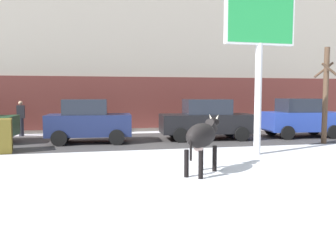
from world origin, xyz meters
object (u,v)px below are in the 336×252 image
(billboard, at_px, (260,28))
(pedestrian_far_left, at_px, (96,117))
(car_navy_hatchback, at_px, (88,121))
(pedestrian_near_billboard, at_px, (21,118))
(car_black_sedan, at_px, (207,120))
(cow_black, at_px, (202,136))
(car_blue_hatchback, at_px, (301,118))
(bare_tree_left_lot, at_px, (326,94))

(billboard, xyz_separation_m, pedestrian_far_left, (-5.29, 7.58, -3.43))
(car_navy_hatchback, relative_size, pedestrian_near_billboard, 2.09)
(car_black_sedan, bearing_deg, cow_black, -109.47)
(pedestrian_near_billboard, xyz_separation_m, pedestrian_far_left, (3.64, 0.00, 0.00))
(car_navy_hatchback, distance_m, car_black_sedan, 5.27)
(car_navy_hatchback, distance_m, pedestrian_near_billboard, 4.65)
(car_blue_hatchback, bearing_deg, car_navy_hatchback, 179.30)
(car_black_sedan, relative_size, pedestrian_near_billboard, 2.49)
(pedestrian_far_left, bearing_deg, car_navy_hatchback, -96.73)
(car_navy_hatchback, bearing_deg, car_blue_hatchback, -0.70)
(cow_black, xyz_separation_m, pedestrian_near_billboard, (-6.13, 10.07, -0.11))
(car_blue_hatchback, distance_m, pedestrian_near_billboard, 13.68)
(pedestrian_far_left, bearing_deg, cow_black, -76.10)
(car_navy_hatchback, relative_size, car_blue_hatchback, 1.00)
(car_black_sedan, distance_m, bare_tree_left_lot, 5.13)
(car_navy_hatchback, xyz_separation_m, car_black_sedan, (5.27, 0.01, -0.02))
(pedestrian_far_left, bearing_deg, bare_tree_left_lot, -31.33)
(car_navy_hatchback, xyz_separation_m, pedestrian_near_billboard, (-3.25, 3.32, -0.05))
(pedestrian_far_left, xyz_separation_m, bare_tree_left_lot, (9.29, -5.65, 1.22))
(cow_black, height_order, pedestrian_near_billboard, pedestrian_near_billboard)
(cow_black, relative_size, bare_tree_left_lot, 0.43)
(cow_black, relative_size, car_blue_hatchback, 0.48)
(billboard, distance_m, car_blue_hatchback, 6.87)
(billboard, distance_m, car_navy_hatchback, 7.87)
(car_black_sedan, bearing_deg, car_blue_hatchback, -1.66)
(car_blue_hatchback, bearing_deg, bare_tree_left_lot, -97.97)
(car_blue_hatchback, height_order, pedestrian_far_left, car_blue_hatchback)
(car_navy_hatchback, xyz_separation_m, car_blue_hatchback, (9.99, -0.12, 0.00))
(billboard, relative_size, pedestrian_far_left, 3.21)
(pedestrian_near_billboard, height_order, bare_tree_left_lot, bare_tree_left_lot)
(billboard, xyz_separation_m, car_black_sedan, (-0.41, 4.27, -3.41))
(cow_black, relative_size, car_black_sedan, 0.40)
(pedestrian_near_billboard, distance_m, pedestrian_far_left, 3.64)
(car_navy_hatchback, relative_size, bare_tree_left_lot, 0.90)
(cow_black, xyz_separation_m, bare_tree_left_lot, (6.80, 4.42, 1.10))
(billboard, relative_size, car_black_sedan, 1.29)
(cow_black, height_order, car_black_sedan, car_black_sedan)
(car_black_sedan, relative_size, bare_tree_left_lot, 1.08)
(cow_black, height_order, billboard, billboard)
(car_navy_hatchback, bearing_deg, pedestrian_near_billboard, 134.34)
(pedestrian_near_billboard, bearing_deg, cow_black, -58.67)
(pedestrian_near_billboard, bearing_deg, car_blue_hatchback, -14.59)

